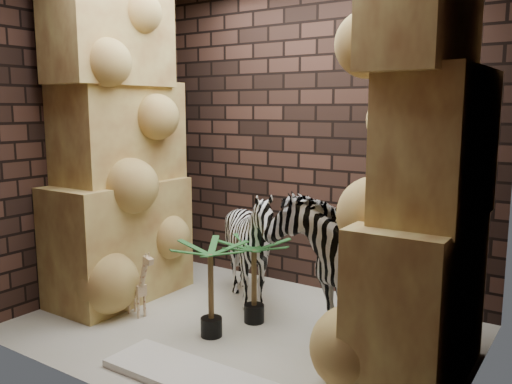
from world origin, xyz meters
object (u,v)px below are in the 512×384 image
Objects in this scene: zebra_right at (343,244)px; giraffe_toy at (136,281)px; zebra_left at (250,252)px; palm_front at (254,281)px; palm_back at (211,290)px.

zebra_right is 2.33× the size of giraffe_toy.
giraffe_toy is (-1.60, -0.72, -0.41)m from zebra_right.
zebra_left is at bearing 57.96° from giraffe_toy.
zebra_left is at bearing 129.01° from palm_front.
palm_back is (0.11, -0.70, -0.12)m from zebra_left.
palm_front is 0.95× the size of palm_back.
giraffe_toy is 0.84× the size of palm_front.
palm_back is (0.81, 0.02, 0.08)m from giraffe_toy.
giraffe_toy is at bearing -157.14° from zebra_right.
palm_back reaches higher than palm_front.
zebra_left is 1.03m from giraffe_toy.
zebra_left is at bearing 98.53° from palm_back.
giraffe_toy is 0.81m from palm_back.
zebra_right is at bearing 41.34° from palm_back.
palm_back is at bearing -140.03° from zebra_right.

